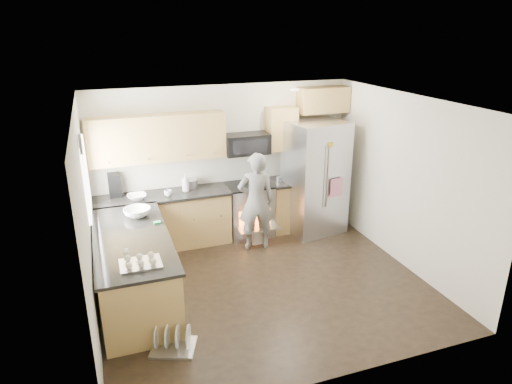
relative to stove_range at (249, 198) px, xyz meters
name	(u,v)px	position (x,y,z in m)	size (l,w,h in m)	color
ground	(264,284)	(-0.35, -1.69, -0.68)	(4.50, 4.50, 0.00)	black
room_shell	(261,173)	(-0.39, -1.68, 1.00)	(4.54, 4.04, 2.62)	beige
back_cabinet_run	(194,187)	(-0.94, 0.06, 0.29)	(4.45, 0.64, 2.50)	#B28A47
peninsula	(135,268)	(-2.10, -1.44, -0.21)	(0.96, 2.36, 1.04)	#B28A47
stove_range	(249,198)	(0.00, 0.00, 0.00)	(0.76, 0.97, 1.79)	#B7B7BC
refrigerator	(315,178)	(1.15, -0.24, 0.32)	(1.09, 0.91, 1.99)	#B7B7BC
person	(256,201)	(-0.06, -0.55, 0.14)	(0.60, 0.39, 1.64)	slate
dish_rack	(173,342)	(-1.82, -2.65, -0.59)	(0.61, 0.55, 0.31)	#B7B7BC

